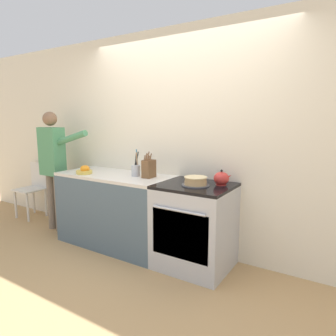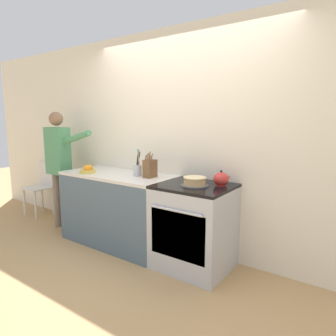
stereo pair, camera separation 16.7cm
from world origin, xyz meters
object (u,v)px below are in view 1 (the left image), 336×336
at_px(tea_kettle, 222,178).
at_px(knife_block, 149,168).
at_px(utensil_crock, 136,170).
at_px(fruit_bowl, 85,170).
at_px(dining_chair, 34,186).
at_px(layer_cake, 196,181).
at_px(person_baker, 53,161).
at_px(stove_range, 195,226).

height_order(tea_kettle, knife_block, knife_block).
distance_m(utensil_crock, fruit_bowl, 0.67).
relative_size(fruit_bowl, dining_chair, 0.22).
distance_m(layer_cake, knife_block, 0.66).
height_order(fruit_bowl, person_baker, person_baker).
xyz_separation_m(layer_cake, fruit_bowl, (-1.46, -0.14, -0.00)).
bearing_deg(person_baker, utensil_crock, 16.74).
bearing_deg(layer_cake, fruit_bowl, -174.71).
bearing_deg(dining_chair, person_baker, -41.18).
bearing_deg(dining_chair, tea_kettle, -25.84).
distance_m(tea_kettle, utensil_crock, 1.04).
xyz_separation_m(stove_range, fruit_bowl, (-1.44, -0.17, 0.49)).
distance_m(tea_kettle, knife_block, 0.86).
xyz_separation_m(tea_kettle, utensil_crock, (-1.04, -0.09, 0.01)).
bearing_deg(dining_chair, knife_block, -27.87).
height_order(stove_range, utensil_crock, utensil_crock).
xyz_separation_m(layer_cake, person_baker, (-2.19, -0.04, 0.06)).
xyz_separation_m(utensil_crock, person_baker, (-1.36, -0.12, 0.02)).
xyz_separation_m(tea_kettle, knife_block, (-0.86, -0.08, 0.04)).
xyz_separation_m(tea_kettle, person_baker, (-2.40, -0.21, 0.03)).
height_order(tea_kettle, person_baker, person_baker).
height_order(stove_range, knife_block, knife_block).
bearing_deg(layer_cake, tea_kettle, 38.61).
bearing_deg(knife_block, fruit_bowl, -164.45).
height_order(knife_block, fruit_bowl, knife_block).
bearing_deg(layer_cake, knife_block, 172.04).
relative_size(person_baker, dining_chair, 1.92).
distance_m(fruit_bowl, person_baker, 0.74).
distance_m(tea_kettle, person_baker, 2.41).
relative_size(stove_range, knife_block, 2.98).
relative_size(utensil_crock, dining_chair, 0.37).
bearing_deg(tea_kettle, layer_cake, -141.39).
distance_m(utensil_crock, dining_chair, 2.22).
distance_m(stove_range, person_baker, 2.23).
distance_m(stove_range, knife_block, 0.84).
bearing_deg(utensil_crock, dining_chair, 177.14).
height_order(stove_range, tea_kettle, tea_kettle).
height_order(utensil_crock, dining_chair, utensil_crock).
relative_size(stove_range, tea_kettle, 4.62).
relative_size(stove_range, person_baker, 0.54).
distance_m(knife_block, fruit_bowl, 0.84).
distance_m(stove_range, tea_kettle, 0.58).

